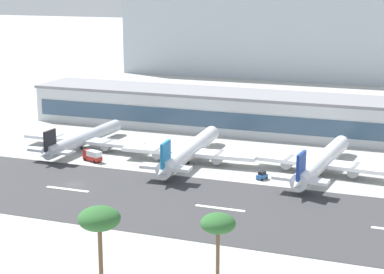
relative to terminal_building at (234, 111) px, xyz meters
name	(u,v)px	position (x,y,z in m)	size (l,w,h in m)	color
ground_plane	(74,185)	(-19.64, -75.71, -6.65)	(1400.00, 1400.00, 0.00)	#A8A8A3
runway_strip	(66,189)	(-19.64, -79.66, -6.61)	(800.00, 41.16, 0.08)	#38383A
runway_centreline_dash_4	(68,189)	(-19.17, -79.66, -6.56)	(12.00, 1.20, 0.01)	white
runway_centreline_dash_5	(220,208)	(21.23, -79.66, -6.56)	(12.00, 1.20, 0.01)	white
terminal_building	(234,111)	(0.00, 0.00, 0.00)	(147.71, 22.54, 13.29)	silver
distant_hotel_block	(252,32)	(-30.07, 130.81, 17.50)	(142.21, 26.07, 48.28)	#A8B2BC
airliner_black_tail_gate_0	(82,140)	(-36.14, -42.84, -3.59)	(40.40, 45.95, 9.59)	silver
airliner_blue_tail_gate_1	(188,152)	(0.62, -46.26, -3.21)	(39.82, 51.61, 10.77)	silver
airliner_navy_tail_gate_2	(320,163)	(38.12, -44.60, -3.24)	(40.83, 51.10, 10.67)	white
service_baggage_tug_0	(262,175)	(24.45, -54.05, -5.60)	(2.81, 3.57, 2.20)	#23569E
service_box_truck_1	(92,155)	(-26.10, -54.19, -4.86)	(6.46, 4.35, 3.25)	#B2231E
palm_tree_1	(99,220)	(17.11, -129.11, 7.39)	(6.87, 6.87, 16.21)	brown
palm_tree_3	(218,225)	(34.11, -120.29, 5.71)	(5.84, 5.84, 14.24)	brown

